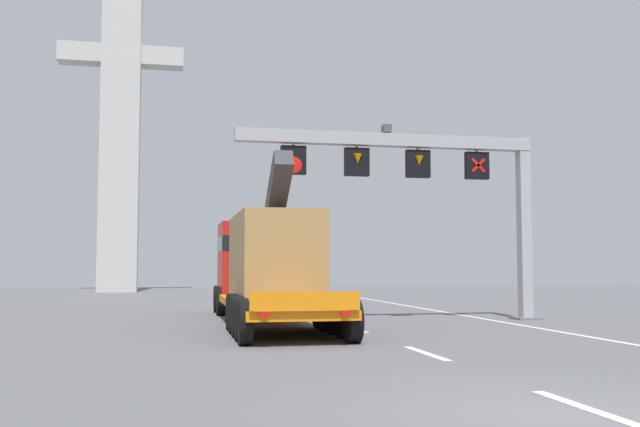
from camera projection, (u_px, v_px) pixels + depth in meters
name	position (u px, v px, depth m)	size (l,w,h in m)	color
ground	(554.00, 413.00, 9.49)	(112.00, 112.00, 0.00)	#5B5B60
lane_markings	(332.00, 321.00, 24.97)	(0.20, 46.07, 0.01)	silver
edge_line_right	(533.00, 327.00, 22.48)	(0.20, 63.00, 0.01)	silver
overhead_lane_gantry	(425.00, 171.00, 25.46)	(10.97, 0.90, 6.87)	#9EA0A5
heavy_haul_truck_orange	(264.00, 264.00, 25.10)	(3.10, 14.08, 5.30)	orange
bridge_pylon_distant	(121.00, 96.00, 53.18)	(9.00, 2.00, 28.15)	#B7B7B2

